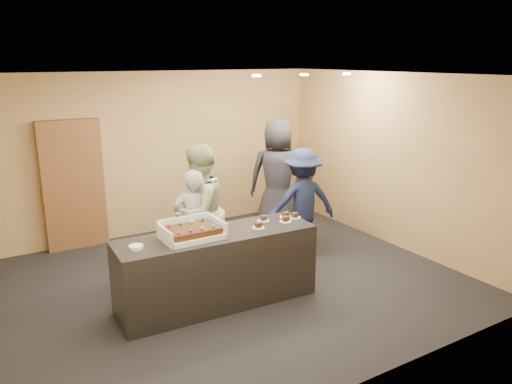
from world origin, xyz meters
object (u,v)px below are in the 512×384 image
Objects in this scene: plate_stack at (136,247)px; cake_box at (191,234)px; person_brown_extra at (303,197)px; person_navy_man at (302,202)px; storage_cabinet at (73,185)px; sheet_cake at (192,230)px; serving_counter at (217,269)px; person_dark_suit at (278,177)px; person_sage_man at (199,212)px; person_server_grey at (194,225)px.

cake_box is at bearing 0.83° from plate_stack.
plate_stack is 0.10× the size of person_brown_extra.
person_navy_man is at bearing 19.92° from cake_box.
storage_cabinet is 3.46× the size of sheet_cake.
cake_box is at bearing 178.12° from serving_counter.
plate_stack is 3.42m from person_dark_suit.
person_dark_suit is at bearing 43.03° from serving_counter.
storage_cabinet is 1.24× the size of person_navy_man.
person_brown_extra reaches higher than serving_counter.
person_brown_extra is 0.79× the size of person_dark_suit.
person_sage_man reaches higher than sheet_cake.
sheet_cake is at bearing 74.77° from person_dark_suit.
sheet_cake is 0.36× the size of person_navy_man.
sheet_cake is (0.72, -2.83, -0.01)m from storage_cabinet.
sheet_cake is 2.87m from person_dark_suit.
cake_box is at bearing 35.41° from person_navy_man.
cake_box is 0.89m from person_server_grey.
plate_stack is at bearing 31.19° from person_navy_man.
sheet_cake reaches higher than plate_stack.
person_sage_man is at bearing -58.56° from storage_cabinet.
person_dark_suit is at bearing -135.09° from person_brown_extra.
person_sage_man reaches higher than person_server_grey.
person_brown_extra is at bearing -114.14° from person_navy_man.
plate_stack is 1.42m from person_sage_man.
person_dark_suit is (3.04, -1.13, -0.02)m from storage_cabinet.
storage_cabinet reaches higher than person_navy_man.
person_sage_man is 1.16× the size of person_brown_extra.
person_dark_suit reaches higher than person_navy_man.
plate_stack is 0.09× the size of person_sage_man.
person_dark_suit reaches higher than person_sage_man.
cake_box is at bearing 86.52° from person_server_grey.
serving_counter is 4.12× the size of sheet_cake.
person_navy_man reaches higher than person_server_grey.
serving_counter is at bearing -23.73° from person_brown_extra.
sheet_cake is (-0.31, 0.00, 0.55)m from serving_counter.
serving_counter is 3.06m from storage_cabinet.
person_navy_man is (2.16, 0.78, -0.14)m from cake_box.
sheet_cake is 0.99m from person_sage_man.
cake_box is 2.86m from person_dark_suit.
person_brown_extra reaches higher than plate_stack.
person_server_grey is at bearing 87.37° from serving_counter.
person_server_grey is at bearing 64.40° from sheet_cake.
storage_cabinet is 3.24m from person_dark_suit.
person_navy_man is 1.04× the size of person_brown_extra.
person_dark_suit is at bearing 35.85° from cake_box.
storage_cabinet is 2.92m from sheet_cake.
person_navy_man reaches higher than person_brown_extra.
cake_box is 0.35× the size of person_dark_suit.
plate_stack is (-0.66, 0.02, -0.08)m from sheet_cake.
person_dark_suit is (2.32, 1.70, -0.01)m from sheet_cake.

